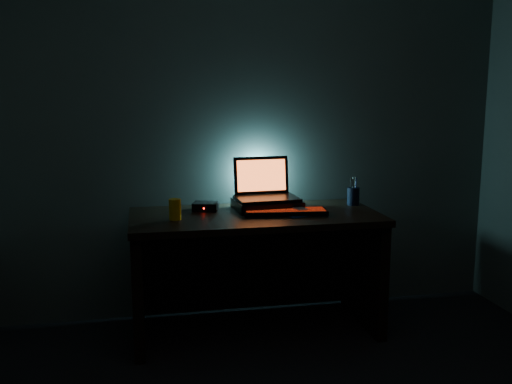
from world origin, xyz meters
TOP-DOWN VIEW (x-y plane):
  - room at (0.00, 0.00)m, footprint 3.50×4.00m
  - desk at (0.00, 1.67)m, footprint 1.50×0.70m
  - riser at (0.10, 1.74)m, footprint 0.42×0.33m
  - laptop at (0.09, 1.79)m, footprint 0.40×0.31m
  - keyboard at (0.17, 1.57)m, footprint 0.51×0.21m
  - mousepad at (0.26, 1.57)m, footprint 0.27×0.25m
  - mouse at (0.26, 1.57)m, footprint 0.09×0.12m
  - pen_cup at (0.68, 1.76)m, footprint 0.08×0.08m
  - juice_glass at (-0.49, 1.55)m, footprint 0.09×0.09m
  - router at (-0.28, 1.78)m, footprint 0.18×0.16m

SIDE VIEW (x-z plane):
  - desk at x=0.00m, z-range 0.12..0.87m
  - mousepad at x=0.26m, z-range 0.75..0.75m
  - keyboard at x=0.17m, z-range 0.75..0.78m
  - mouse at x=0.26m, z-range 0.75..0.79m
  - router at x=-0.28m, z-range 0.75..0.80m
  - riser at x=0.10m, z-range 0.75..0.81m
  - pen_cup at x=0.68m, z-range 0.75..0.86m
  - juice_glass at x=-0.49m, z-range 0.75..0.87m
  - laptop at x=0.09m, z-range 0.74..1.00m
  - room at x=0.00m, z-range 0.00..2.50m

